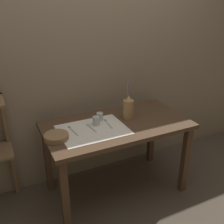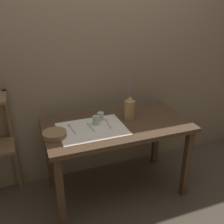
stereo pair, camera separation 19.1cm
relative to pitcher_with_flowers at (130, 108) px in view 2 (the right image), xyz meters
name	(u,v)px [view 2 (the right image)]	position (x,y,z in m)	size (l,w,h in m)	color
ground_plane	(116,189)	(-0.15, -0.06, -0.86)	(12.00, 12.00, 0.00)	brown
stone_wall_back	(100,64)	(-0.15, 0.41, 0.34)	(7.00, 0.06, 2.40)	gray
wooden_table	(117,133)	(-0.15, -0.06, -0.21)	(1.33, 0.71, 0.76)	#4C3523
linen_cloth	(92,129)	(-0.40, -0.09, -0.10)	(0.58, 0.44, 0.00)	white
pitcher_with_flowers	(130,108)	(0.00, 0.00, 0.00)	(0.10, 0.10, 0.41)	#A87F4C
wooden_bowl	(55,134)	(-0.72, -0.11, -0.08)	(0.20, 0.20, 0.05)	#8E6B47
glass_tumbler_near	(96,120)	(-0.33, -0.01, -0.06)	(0.06, 0.06, 0.08)	#B7C1BC
glass_tumbler_far	(100,116)	(-0.27, 0.06, -0.06)	(0.06, 0.06, 0.07)	#B7C1BC
spoon_inner	(70,127)	(-0.57, 0.00, -0.10)	(0.04, 0.19, 0.02)	#A8A8AD
fork_outer	(91,127)	(-0.40, -0.06, -0.10)	(0.03, 0.18, 0.00)	#A8A8AD
spoon_outer	(107,122)	(-0.23, 0.00, -0.10)	(0.03, 0.19, 0.02)	#A8A8AD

